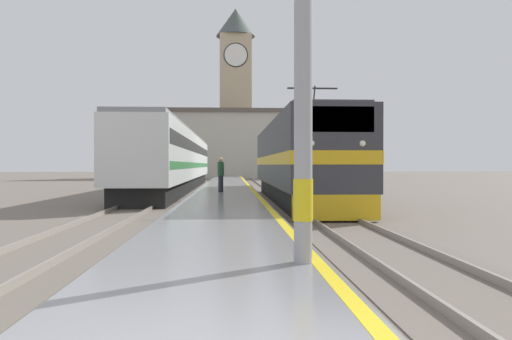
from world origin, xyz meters
name	(u,v)px	position (x,y,z in m)	size (l,w,h in m)	color
ground_plane	(227,192)	(0.00, 30.00, 0.00)	(200.00, 200.00, 0.00)	#70665B
platform	(226,193)	(0.00, 25.00, 0.21)	(3.30, 140.00, 0.43)	gray
rail_track_near	(288,196)	(3.55, 25.00, 0.03)	(2.84, 140.00, 0.16)	#70665B
rail_track_far	(162,197)	(-3.64, 25.00, 0.03)	(2.83, 140.00, 0.16)	#70665B
locomotive_train	(297,161)	(3.55, 21.21, 2.03)	(2.92, 18.90, 4.94)	black
passenger_train	(177,160)	(-3.64, 33.01, 2.21)	(2.92, 33.23, 4.11)	black
catenary_mast	(310,15)	(1.38, 3.68, 3.96)	(2.56, 0.28, 7.12)	#9E9EA3
person_on_platform	(221,174)	(-0.25, 22.49, 1.37)	(0.34, 0.34, 1.79)	#23232D
clock_tower	(236,87)	(1.04, 71.68, 13.57)	(5.83, 5.83, 25.31)	tan
station_building	(231,145)	(0.32, 65.07, 4.59)	(24.96, 9.41, 9.14)	#B7B2A3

